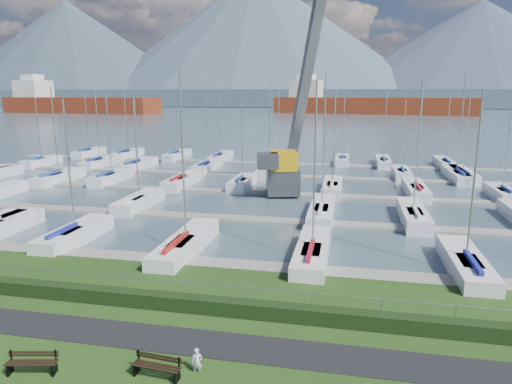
% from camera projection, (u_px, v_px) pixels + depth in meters
% --- Properties ---
extents(path, '(160.00, 2.00, 0.04)m').
position_uv_depth(path, '(182.00, 341.00, 18.53)').
color(path, black).
rests_on(path, grass).
extents(water, '(800.00, 540.00, 0.20)m').
position_uv_depth(water, '(339.00, 110.00, 270.36)').
color(water, '#455A66').
extents(hedge, '(80.00, 0.70, 0.70)m').
position_uv_depth(hedge, '(202.00, 305.00, 20.95)').
color(hedge, black).
rests_on(hedge, grass).
extents(fence, '(80.00, 0.04, 0.04)m').
position_uv_depth(fence, '(204.00, 284.00, 21.15)').
color(fence, '#97989F').
rests_on(fence, grass).
extents(foothill, '(900.00, 80.00, 12.00)m').
position_uv_depth(foothill, '(342.00, 98.00, 335.99)').
color(foothill, '#455765').
rests_on(foothill, water).
extents(mountains, '(1190.00, 360.00, 115.00)m').
position_uv_depth(mountains, '(354.00, 49.00, 397.30)').
color(mountains, '#425260').
rests_on(mountains, water).
extents(docks, '(90.00, 41.60, 0.25)m').
position_uv_depth(docks, '(283.00, 194.00, 46.34)').
color(docks, slate).
rests_on(docks, water).
extents(bench_left, '(1.85, 0.78, 0.85)m').
position_uv_depth(bench_left, '(32.00, 363.00, 16.33)').
color(bench_left, black).
rests_on(bench_left, grass).
extents(bench_right, '(1.83, 0.58, 0.85)m').
position_uv_depth(bench_right, '(157.00, 366.00, 16.11)').
color(bench_right, black).
rests_on(bench_right, grass).
extents(person, '(0.44, 0.35, 1.05)m').
position_uv_depth(person, '(197.00, 358.00, 16.40)').
color(person, silver).
rests_on(person, grass).
extents(crane, '(6.95, 13.14, 22.35)m').
position_uv_depth(crane, '(289.00, 139.00, 45.97)').
color(crane, '#525459').
rests_on(crane, water).
extents(cargo_ship_west, '(82.95, 25.78, 21.50)m').
position_uv_depth(cargo_ship_west, '(74.00, 105.00, 231.99)').
color(cargo_ship_west, maroon).
rests_on(cargo_ship_west, water).
extents(cargo_ship_mid, '(97.02, 36.31, 21.50)m').
position_uv_depth(cargo_ship_mid, '(363.00, 106.00, 223.37)').
color(cargo_ship_mid, maroon).
rests_on(cargo_ship_mid, water).
extents(sailboat_fleet, '(75.08, 49.49, 13.61)m').
position_uv_depth(sailboat_fleet, '(272.00, 137.00, 47.19)').
color(sailboat_fleet, '#1A4092').
rests_on(sailboat_fleet, water).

